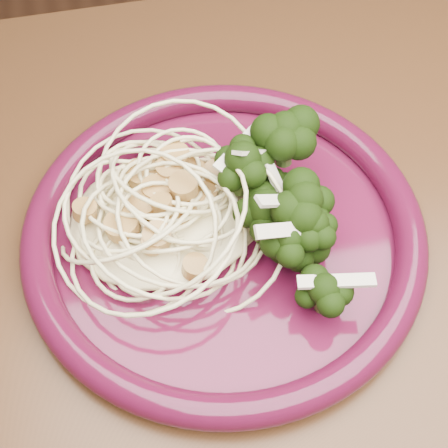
% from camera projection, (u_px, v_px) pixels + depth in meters
% --- Properties ---
extents(dining_table, '(1.20, 0.80, 0.75)m').
position_uv_depth(dining_table, '(279.00, 371.00, 0.53)').
color(dining_table, '#472814').
rests_on(dining_table, ground).
extents(dinner_plate, '(0.41, 0.41, 0.03)m').
position_uv_depth(dinner_plate, '(224.00, 230.00, 0.48)').
color(dinner_plate, '#470C24').
rests_on(dinner_plate, dining_table).
extents(spaghetti_pile, '(0.19, 0.18, 0.03)m').
position_uv_depth(spaghetti_pile, '(163.00, 211.00, 0.48)').
color(spaghetti_pile, beige).
rests_on(spaghetti_pile, dinner_plate).
extents(scallop_cluster, '(0.17, 0.17, 0.04)m').
position_uv_depth(scallop_cluster, '(159.00, 180.00, 0.45)').
color(scallop_cluster, '#B48643').
rests_on(scallop_cluster, spaghetti_pile).
extents(broccoli_pile, '(0.15, 0.18, 0.05)m').
position_uv_depth(broccoli_pile, '(302.00, 227.00, 0.46)').
color(broccoli_pile, black).
rests_on(broccoli_pile, dinner_plate).
extents(onion_garnish, '(0.10, 0.12, 0.05)m').
position_uv_depth(onion_garnish, '(307.00, 200.00, 0.43)').
color(onion_garnish, beige).
rests_on(onion_garnish, broccoli_pile).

